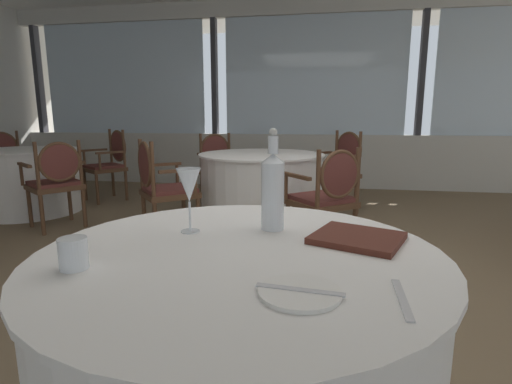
{
  "coord_description": "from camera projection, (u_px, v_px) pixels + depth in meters",
  "views": [
    {
      "loc": [
        0.16,
        -2.43,
        1.15
      ],
      "look_at": [
        -0.03,
        -1.27,
        0.92
      ],
      "focal_mm": 27.36,
      "sensor_mm": 36.0,
      "label": 1
    }
  ],
  "objects": [
    {
      "name": "dining_chair_2_1",
      "position": [
        328.0,
        192.0,
        3.19
      ],
      "size": [
        0.66,
        0.65,
        0.9
      ],
      "rotation": [
        0.0,
        0.0,
        8.54
      ],
      "color": "brown",
      "rests_on": "ground_plane"
    },
    {
      "name": "dining_chair_1_3",
      "position": [
        57.0,
        178.0,
        3.92
      ],
      "size": [
        0.64,
        0.66,
        0.91
      ],
      "rotation": [
        0.0,
        0.0,
        8.8
      ],
      "color": "brown",
      "rests_on": "ground_plane"
    },
    {
      "name": "side_plate",
      "position": [
        300.0,
        292.0,
        0.86
      ],
      "size": [
        0.19,
        0.19,
        0.01
      ],
      "primitive_type": "cylinder",
      "color": "white",
      "rests_on": "foreground_table"
    },
    {
      "name": "dining_chair_2_2",
      "position": [
        340.0,
        165.0,
        4.62
      ],
      "size": [
        0.65,
        0.66,
        0.97
      ],
      "rotation": [
        0.0,
        0.0,
        10.11
      ],
      "color": "brown",
      "rests_on": "ground_plane"
    },
    {
      "name": "menu_book",
      "position": [
        357.0,
        238.0,
        1.23
      ],
      "size": [
        0.33,
        0.31,
        0.02
      ],
      "primitive_type": "cube",
      "rotation": [
        0.0,
        0.0,
        -0.38
      ],
      "color": "#512319",
      "rests_on": "foreground_table"
    },
    {
      "name": "ground_plane",
      "position": [
        293.0,
        291.0,
        2.59
      ],
      "size": [
        13.65,
        13.65,
        0.0
      ],
      "primitive_type": "plane",
      "color": "#756047"
    },
    {
      "name": "dining_chair_1_0",
      "position": [
        110.0,
        159.0,
        5.33
      ],
      "size": [
        0.66,
        0.64,
        0.96
      ],
      "rotation": [
        0.0,
        0.0,
        4.09
      ],
      "color": "brown",
      "rests_on": "ground_plane"
    },
    {
      "name": "dining_chair_2_3",
      "position": [
        219.0,
        164.0,
        5.03
      ],
      "size": [
        0.66,
        0.65,
        0.92
      ],
      "rotation": [
        0.0,
        0.0,
        11.68
      ],
      "color": "brown",
      "rests_on": "ground_plane"
    },
    {
      "name": "background_table_1",
      "position": [
        29.0,
        181.0,
        4.66
      ],
      "size": [
        1.18,
        1.18,
        0.76
      ],
      "color": "white",
      "rests_on": "ground_plane"
    },
    {
      "name": "foreground_table",
      "position": [
        241.0,
        365.0,
        1.22
      ],
      "size": [
        1.19,
        1.19,
        0.76
      ],
      "color": "white",
      "rests_on": "ground_plane"
    },
    {
      "name": "butter_knife",
      "position": [
        300.0,
        290.0,
        0.86
      ],
      "size": [
        0.2,
        0.04,
        0.0
      ],
      "primitive_type": "cube",
      "rotation": [
        0.0,
        0.0,
        -0.11
      ],
      "color": "silver",
      "rests_on": "foreground_table"
    },
    {
      "name": "wine_glass",
      "position": [
        189.0,
        186.0,
        1.3
      ],
      "size": [
        0.08,
        0.08,
        0.22
      ],
      "color": "white",
      "rests_on": "foreground_table"
    },
    {
      "name": "dining_chair_1_1",
      "position": [
        5.0,
        159.0,
        5.33
      ],
      "size": [
        0.64,
        0.66,
        0.94
      ],
      "rotation": [
        0.0,
        0.0,
        5.66
      ],
      "color": "brown",
      "rests_on": "ground_plane"
    },
    {
      "name": "water_tumbler",
      "position": [
        73.0,
        253.0,
        1.0
      ],
      "size": [
        0.07,
        0.07,
        0.08
      ],
      "primitive_type": "cylinder",
      "color": "white",
      "rests_on": "foreground_table"
    },
    {
      "name": "dinner_fork",
      "position": [
        402.0,
        299.0,
        0.84
      ],
      "size": [
        0.02,
        0.2,
        0.0
      ],
      "primitive_type": "cube",
      "rotation": [
        0.0,
        0.0,
        1.54
      ],
      "color": "silver",
      "rests_on": "foreground_table"
    },
    {
      "name": "dining_chair_2_0",
      "position": [
        160.0,
        182.0,
        3.58
      ],
      "size": [
        0.65,
        0.66,
        0.93
      ],
      "rotation": [
        0.0,
        0.0,
        6.97
      ],
      "color": "brown",
      "rests_on": "ground_plane"
    },
    {
      "name": "water_bottle",
      "position": [
        272.0,
        189.0,
        1.34
      ],
      "size": [
        0.08,
        0.08,
        0.35
      ],
      "color": "white",
      "rests_on": "foreground_table"
    },
    {
      "name": "background_table_2",
      "position": [
        261.0,
        189.0,
        4.14
      ],
      "size": [
        1.31,
        1.31,
        0.76
      ],
      "color": "white",
      "rests_on": "ground_plane"
    },
    {
      "name": "window_wall_far",
      "position": [
        313.0,
        115.0,
        6.19
      ],
      "size": [
        10.18,
        0.14,
        2.91
      ],
      "color": "beige",
      "rests_on": "ground_plane"
    }
  ]
}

